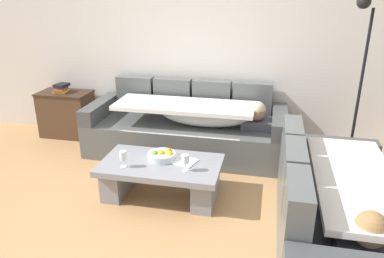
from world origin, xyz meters
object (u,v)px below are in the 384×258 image
Objects in this scene: coffee_table at (161,175)px; open_magazine at (182,161)px; wine_glass_near_right at (185,160)px; couch_along_wall at (189,129)px; couch_near_window at (337,215)px; wine_glass_near_left at (123,156)px; book_stack_on_cabinet at (61,88)px; side_cabinet at (67,114)px; floor_lamp at (358,77)px; fruit_bowl at (162,155)px.

coffee_table is 4.29× the size of open_magazine.
wine_glass_near_right is 0.59× the size of open_magazine.
wine_glass_near_right is (0.24, -1.23, 0.17)m from couch_along_wall.
couch_near_window is 7.03× the size of open_magazine.
wine_glass_near_left is 0.61m from wine_glass_near_right.
couch_along_wall is 1.93m from book_stack_on_cabinet.
couch_along_wall reaches higher than wine_glass_near_right.
wine_glass_near_left is 2.14m from book_stack_on_cabinet.
floor_lamp is at bearing -5.13° from side_cabinet.
wine_glass_near_left is 0.73× the size of book_stack_on_cabinet.
side_cabinet is at bearing 144.89° from fruit_bowl.
couch_near_window is at bearing -101.66° from floor_lamp.
wine_glass_near_right is (-1.32, 0.40, 0.16)m from couch_near_window.
wine_glass_near_right is 0.23× the size of side_cabinet.
floor_lamp is (1.72, 0.93, 0.73)m from open_magazine.
couch_near_window is 1.39m from wine_glass_near_right.
couch_near_window reaches higher than fruit_bowl.
wine_glass_near_left is 0.09× the size of floor_lamp.
couch_near_window is at bearing -20.35° from fruit_bowl.
coffee_table is 0.40m from wine_glass_near_right.
couch_along_wall reaches higher than book_stack_on_cabinet.
coffee_table is (-0.04, -1.11, -0.09)m from couch_along_wall.
book_stack_on_cabinet is (-2.04, 1.27, 0.31)m from open_magazine.
wine_glass_near_right reaches higher than coffee_table.
fruit_bowl is 2.25m from floor_lamp.
open_magazine is (0.52, 0.24, -0.11)m from wine_glass_near_left.
side_cabinet is (-1.80, 1.34, 0.08)m from coffee_table.
book_stack_on_cabinet reaches higher than fruit_bowl.
wine_glass_near_left is at bearing -142.38° from fruit_bowl.
wine_glass_near_right is 0.73× the size of book_stack_on_cabinet.
floor_lamp is (2.24, 1.17, 0.62)m from wine_glass_near_left.
coffee_table is at bearing 71.94° from couch_near_window.
couch_along_wall is 2.07× the size of coffee_table.
wine_glass_near_right is at bearing -34.45° from book_stack_on_cabinet.
side_cabinet is 3.82m from floor_lamp.
wine_glass_near_right is at bearing -34.95° from side_cabinet.
couch_along_wall is 1.86m from side_cabinet.
couch_along_wall is at bearing 43.64° from couch_near_window.
wine_glass_near_left is 1.00× the size of wine_glass_near_right.
book_stack_on_cabinet is at bearing 145.55° from wine_glass_near_right.
book_stack_on_cabinet is at bearing -173.76° from side_cabinet.
open_magazine is at bearing -2.06° from fruit_bowl.
wine_glass_near_right reaches higher than fruit_bowl.
couch_along_wall reaches higher than open_magazine.
couch_along_wall and couch_near_window have the same top height.
couch_along_wall is 1.12m from coffee_table.
wine_glass_near_right is at bearing 73.05° from couch_near_window.
side_cabinet reaches higher than coffee_table.
fruit_bowl is 1.69× the size of wine_glass_near_right.
book_stack_on_cabinet is (-1.83, 1.26, 0.28)m from fruit_bowl.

